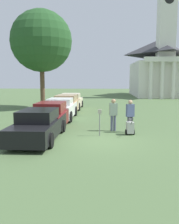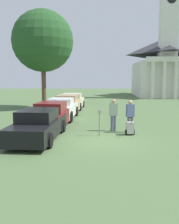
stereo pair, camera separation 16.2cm
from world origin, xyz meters
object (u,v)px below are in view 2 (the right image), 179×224
Objects in this scene: parked_car_maroon at (52,116)px; person_supervisor at (130,114)px; parked_car_black at (39,125)px; parking_meter at (99,118)px; person_worker at (113,113)px; parked_car_white at (61,109)px; equipment_cart at (130,127)px; parked_car_tan at (68,104)px; parked_car_cream at (72,102)px; church at (161,63)px.

person_supervisor reaches higher than parked_car_maroon.
parked_car_black is 1.06× the size of parked_car_maroon.
person_worker is (0.75, 1.28, 0.08)m from parking_meter.
parked_car_white is at bearing -58.99° from person_worker.
equipment_cart is (4.52, -1.73, -0.32)m from parked_car_maroon.
parked_car_tan is (-0.00, 2.98, 0.02)m from parked_car_white.
parked_car_black is 6.24m from parked_car_white.
parked_car_cream is at bearing 90.53° from parked_car_black.
parked_car_tan is 1.14× the size of parked_car_cream.
parked_car_black is 3.82× the size of parking_meter.
parked_car_tan is at bearing -77.25° from person_supervisor.
person_worker is (3.67, -7.14, 0.31)m from parked_car_tan.
person_worker reaches higher than person_supervisor.
parked_car_black is 1.14× the size of parked_car_cream.
parking_meter is 1.73m from equipment_cart.
parked_car_tan is at bearing 90.53° from parked_car_black.
parked_car_tan is 2.92× the size of person_worker.
church is at bearing -123.83° from person_supervisor.
parked_car_black is 5.26× the size of equipment_cart.
parked_car_tan reaches higher than equipment_cart.
church reaches higher than parking_meter.
parked_car_white is 2.65× the size of person_supervisor.
church reaches higher than parked_car_tan.
parked_car_white reaches higher than equipment_cart.
parked_car_cream is 11.50m from person_supervisor.
parked_car_white reaches higher than parked_car_black.
parked_car_maroon reaches higher than equipment_cart.
person_worker reaches higher than parked_car_cream.
person_supervisor reaches higher than parked_car_cream.
equipment_cart is at bearing 122.46° from person_worker.
person_worker is at bearing -37.28° from person_supervisor.
parked_car_white is 28.00m from church.
parked_car_maroon is at bearing 90.53° from parked_car_black.
parked_car_cream reaches higher than equipment_cart.
equipment_cart is (4.52, -5.07, -0.33)m from parked_car_white.
parking_meter is 0.06× the size of church.
person_worker is 0.95m from person_supervisor.
person_supervisor is at bearing 30.78° from parking_meter.
parking_meter is 1.92m from person_supervisor.
person_supervisor reaches higher than parked_car_tan.
parked_car_tan is 5.29× the size of equipment_cart.
parked_car_maroon is 4.85m from equipment_cart.
person_worker is at bearing -12.13° from parked_car_maroon.
parked_car_maroon is at bearing 144.22° from parking_meter.
parked_car_black reaches higher than parking_meter.
parked_car_tan is at bearing -73.18° from person_worker.
parked_car_tan reaches higher than parked_car_white.
parked_car_white is 3.43× the size of parking_meter.
person_worker is 1.40m from equipment_cart.
parked_car_maroon is 6.31m from parked_car_tan.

